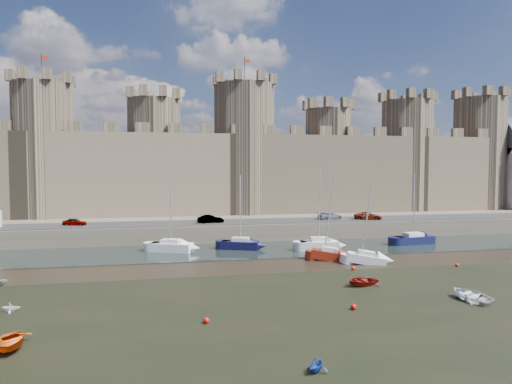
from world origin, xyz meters
TOP-DOWN VIEW (x-y plane):
  - ground at (0.00, 0.00)m, footprint 160.00×160.00m
  - seaweed_patch at (0.00, -6.00)m, footprint 70.00×34.00m
  - water_channel at (0.00, 24.00)m, footprint 160.00×12.00m
  - quay at (0.00, 60.00)m, footprint 160.00×60.00m
  - road at (0.00, 34.00)m, footprint 160.00×7.00m
  - castle at (-0.64, 48.00)m, footprint 108.50×11.00m
  - car_0 at (-24.81, 34.24)m, footprint 3.42×2.00m
  - car_1 at (-5.71, 33.24)m, footprint 3.94×1.80m
  - car_2 at (13.29, 34.42)m, footprint 4.26×2.26m
  - car_3 at (19.02, 32.84)m, footprint 4.72×3.24m
  - sailboat_0 at (-11.55, 24.81)m, footprint 5.73×3.96m
  - sailboat_1 at (-2.65, 24.76)m, footprint 5.19×3.49m
  - sailboat_2 at (7.19, 22.04)m, footprint 5.18×2.60m
  - sailboat_3 at (21.75, 24.12)m, footprint 5.86×2.81m
  - sailboat_4 at (6.36, 16.15)m, footprint 4.35×2.73m
  - sailboat_5 at (9.73, 13.46)m, footprint 4.51×2.94m
  - dinghy_0 at (-21.37, -4.83)m, footprint 3.32×3.99m
  - dinghy_1 at (-4.58, -11.19)m, footprint 1.82×1.82m
  - dinghy_2 at (11.89, -1.37)m, footprint 3.15×3.95m
  - dinghy_3 at (-23.64, 2.81)m, footprint 1.37×1.18m
  - dinghy_4 at (5.26, 4.76)m, footprint 3.99×3.43m
  - dinghy_5 at (11.73, -0.46)m, footprint 1.39×1.57m
  - buoy_1 at (6.99, 10.73)m, footprint 0.42×0.42m
  - buoy_2 at (1.63, -1.72)m, footprint 0.45×0.45m
  - buoy_3 at (18.68, 10.06)m, footprint 0.39×0.39m
  - buoy_4 at (-9.57, -2.55)m, footprint 0.44×0.44m

SIDE VIEW (x-z plane):
  - ground at x=0.00m, z-range 0.00..0.00m
  - seaweed_patch at x=0.00m, z-range 0.00..0.01m
  - water_channel at x=0.00m, z-range 0.00..0.08m
  - buoy_3 at x=18.68m, z-range 0.00..0.39m
  - buoy_1 at x=6.99m, z-range 0.00..0.42m
  - buoy_4 at x=-9.57m, z-range 0.00..0.44m
  - buoy_2 at x=1.63m, z-range 0.00..0.45m
  - dinghy_4 at x=5.26m, z-range 0.00..0.70m
  - dinghy_0 at x=-21.37m, z-range 0.00..0.71m
  - dinghy_3 at x=-23.64m, z-range 0.00..0.72m
  - dinghy_1 at x=-4.58m, z-range 0.00..0.73m
  - dinghy_2 at x=11.89m, z-range 0.00..0.73m
  - dinghy_5 at x=11.73m, z-range 0.00..0.77m
  - sailboat_5 at x=9.73m, z-range -3.86..5.21m
  - sailboat_4 at x=6.36m, z-range -4.04..5.46m
  - sailboat_3 at x=21.75m, z-range -4.18..5.73m
  - sailboat_1 at x=-2.65m, z-range -4.07..5.62m
  - sailboat_0 at x=-11.55m, z-range -4.21..5.78m
  - sailboat_2 at x=7.19m, z-range -4.51..6.19m
  - quay at x=0.00m, z-range 0.00..2.50m
  - road at x=0.00m, z-range 2.50..2.60m
  - car_0 at x=-24.81m, z-range 2.50..3.59m
  - car_2 at x=13.29m, z-range 2.50..3.68m
  - car_3 at x=19.02m, z-range 2.50..3.70m
  - car_1 at x=-5.71m, z-range 2.50..3.75m
  - castle at x=-0.64m, z-range -2.83..26.17m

